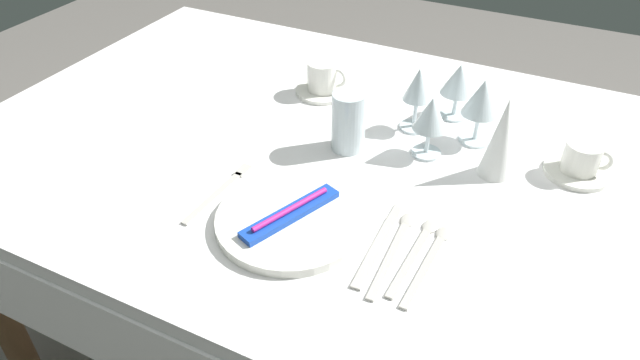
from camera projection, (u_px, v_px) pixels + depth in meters
name	position (u px, v px, depth m)	size (l,w,h in m)	color
dining_table	(365.00, 186.00, 1.29)	(1.80, 1.11, 0.74)	white
dinner_plate	(291.00, 220.00, 1.06)	(0.28, 0.28, 0.02)	white
toothbrush_package	(291.00, 213.00, 1.05)	(0.11, 0.21, 0.02)	blue
fork_outer	(221.00, 190.00, 1.14)	(0.02, 0.21, 0.00)	beige
dinner_knife	(378.00, 245.00, 1.01)	(0.03, 0.23, 0.00)	beige
spoon_soup	(397.00, 243.00, 1.02)	(0.03, 0.23, 0.01)	beige
spoon_dessert	(418.00, 247.00, 1.01)	(0.03, 0.22, 0.01)	beige
spoon_tea	(432.00, 255.00, 0.99)	(0.03, 0.22, 0.01)	beige
saucer_left	(577.00, 172.00, 1.18)	(0.13, 0.13, 0.01)	white
coffee_cup_left	(583.00, 157.00, 1.16)	(0.10, 0.07, 0.06)	white
saucer_right	(323.00, 91.00, 1.46)	(0.14, 0.14, 0.01)	white
coffee_cup_right	(324.00, 76.00, 1.44)	(0.10, 0.08, 0.07)	white
wine_glass_centre	(418.00, 88.00, 1.27)	(0.07, 0.07, 0.15)	silver
wine_glass_left	(459.00, 81.00, 1.32)	(0.08, 0.08, 0.13)	silver
wine_glass_right	(431.00, 116.00, 1.19)	(0.07, 0.07, 0.14)	silver
wine_glass_far	(482.00, 100.00, 1.22)	(0.08, 0.08, 0.15)	silver
drink_tumbler	(348.00, 125.00, 1.23)	(0.07, 0.07, 0.13)	silver
napkin_folded	(501.00, 138.00, 1.14)	(0.07, 0.07, 0.17)	white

